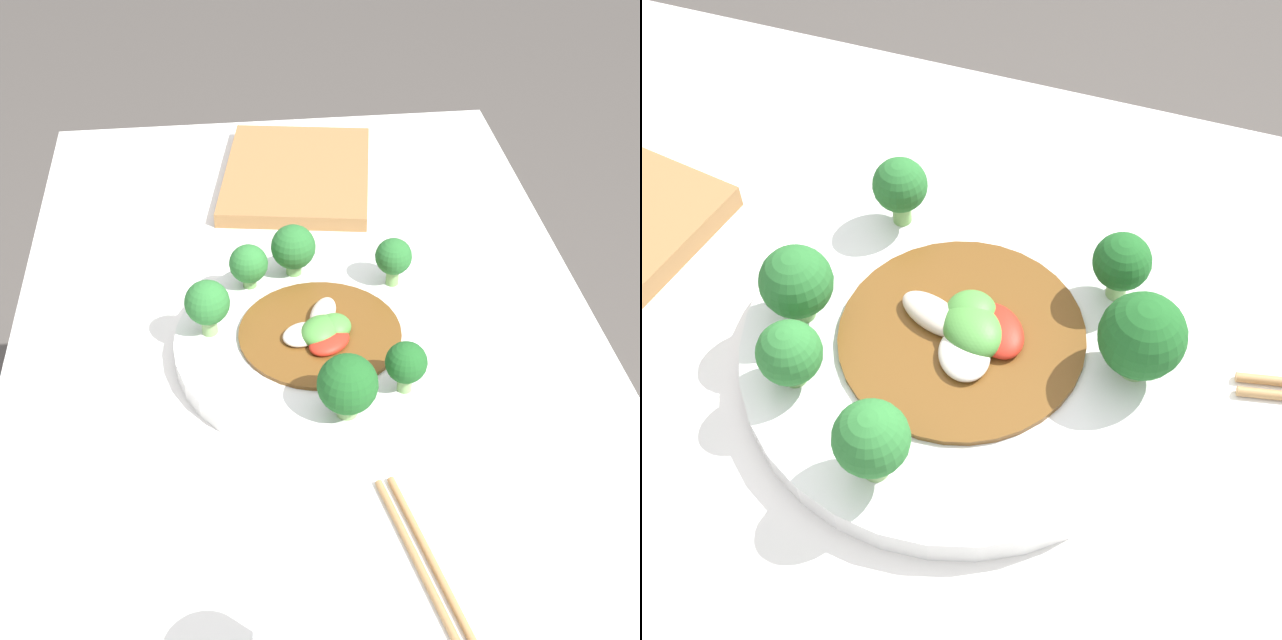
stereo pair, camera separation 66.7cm
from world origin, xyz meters
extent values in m
cube|color=silver|center=(0.00, 0.00, 0.39)|extent=(1.14, 0.66, 0.77)
cylinder|color=white|center=(0.02, -0.01, 0.78)|extent=(0.31, 0.31, 0.02)
cylinder|color=#89B76B|center=(-0.07, -0.08, 0.80)|extent=(0.01, 0.01, 0.02)
sphere|color=#1E5B23|center=(-0.07, -0.08, 0.83)|extent=(0.04, 0.04, 0.04)
cylinder|color=#70A356|center=(0.12, 0.06, 0.80)|extent=(0.02, 0.02, 0.01)
sphere|color=#2D7533|center=(0.12, 0.06, 0.83)|extent=(0.04, 0.04, 0.04)
cylinder|color=#89B76B|center=(0.04, 0.11, 0.81)|extent=(0.02, 0.02, 0.02)
sphere|color=#2D7533|center=(0.04, 0.11, 0.84)|extent=(0.05, 0.05, 0.05)
cylinder|color=#70A356|center=(0.14, 0.01, 0.80)|extent=(0.02, 0.02, 0.02)
sphere|color=#286B2D|center=(0.14, 0.01, 0.83)|extent=(0.05, 0.05, 0.05)
cylinder|color=#7AAD5B|center=(0.10, -0.10, 0.81)|extent=(0.01, 0.01, 0.02)
sphere|color=#286B2D|center=(0.10, -0.10, 0.83)|extent=(0.04, 0.04, 0.04)
cylinder|color=#89B76B|center=(-0.10, -0.02, 0.80)|extent=(0.02, 0.02, 0.02)
sphere|color=#1E5B23|center=(-0.10, -0.02, 0.83)|extent=(0.06, 0.06, 0.06)
cylinder|color=brown|center=(0.02, -0.01, 0.80)|extent=(0.17, 0.17, 0.00)
ellipsoid|color=beige|center=(0.05, -0.02, 0.81)|extent=(0.06, 0.04, 0.02)
ellipsoid|color=#4C933D|center=(0.02, -0.03, 0.81)|extent=(0.04, 0.04, 0.02)
ellipsoid|color=#4C933D|center=(0.02, -0.01, 0.81)|extent=(0.06, 0.06, 0.02)
ellipsoid|color=silver|center=(0.02, 0.01, 0.80)|extent=(0.05, 0.06, 0.01)
ellipsoid|color=red|center=(0.00, -0.02, 0.80)|extent=(0.06, 0.06, 0.02)
cylinder|color=#AD7F4C|center=(-0.27, -0.08, 0.78)|extent=(0.21, 0.05, 0.01)
cylinder|color=#AD7F4C|center=(-0.28, -0.07, 0.78)|extent=(0.21, 0.05, 0.01)
cube|color=olive|center=(0.38, -0.02, 0.78)|extent=(0.28, 0.23, 0.02)
camera|label=1|loc=(-0.70, 0.07, 1.41)|focal=50.00mm
camera|label=2|loc=(-0.10, 0.34, 1.30)|focal=50.00mm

